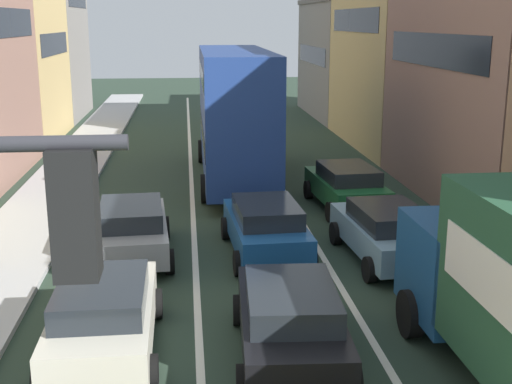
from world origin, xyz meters
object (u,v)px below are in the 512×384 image
sedan_left_lane_third (132,228)px  bus_mid_queue_primary (235,109)px  wagon_right_lane_far (346,185)px  wagon_left_lane_second (104,315)px  sedan_right_lane_behind_truck (387,231)px  sedan_centre_lane_second (290,319)px  hatchback_centre_lane_third (266,226)px

sedan_left_lane_third → bus_mid_queue_primary: 9.38m
wagon_right_lane_far → bus_mid_queue_primary: (-3.39, 4.39, 2.03)m
wagon_left_lane_second → bus_mid_queue_primary: bus_mid_queue_primary is taller
sedan_right_lane_behind_truck → wagon_right_lane_far: 5.08m
wagon_right_lane_far → sedan_right_lane_behind_truck: bearing=174.7°
sedan_centre_lane_second → sedan_left_lane_third: 6.84m
sedan_right_lane_behind_truck → wagon_left_lane_second: bearing=119.9°
sedan_right_lane_behind_truck → hatchback_centre_lane_third: bearing=72.6°
sedan_left_lane_third → sedan_right_lane_behind_truck: (6.63, -0.94, 0.00)m
wagon_right_lane_far → hatchback_centre_lane_third: bearing=139.6°
hatchback_centre_lane_third → wagon_right_lane_far: bearing=-39.5°
wagon_left_lane_second → bus_mid_queue_primary: (3.48, 13.96, 2.03)m
sedan_centre_lane_second → sedan_left_lane_third: bearing=32.1°
sedan_right_lane_behind_truck → bus_mid_queue_primary: bearing=15.3°
wagon_left_lane_second → hatchback_centre_lane_third: (3.66, 5.25, 0.00)m
sedan_centre_lane_second → sedan_left_lane_third: same height
sedan_right_lane_behind_truck → wagon_right_lane_far: size_ratio=1.00×
bus_mid_queue_primary → sedan_left_lane_third: bearing=158.9°
sedan_right_lane_behind_truck → bus_mid_queue_primary: size_ratio=0.42×
sedan_centre_lane_second → hatchback_centre_lane_third: size_ratio=1.00×
sedan_left_lane_third → sedan_right_lane_behind_truck: bearing=-101.7°
sedan_left_lane_third → sedan_right_lane_behind_truck: size_ratio=1.00×
wagon_left_lane_second → sedan_left_lane_third: 5.44m
sedan_centre_lane_second → sedan_left_lane_third: (-3.32, 5.99, 0.00)m
bus_mid_queue_primary → sedan_centre_lane_second: bearing=-179.7°
sedan_centre_lane_second → bus_mid_queue_primary: bus_mid_queue_primary is taller
wagon_left_lane_second → hatchback_centre_lane_third: same height
wagon_left_lane_second → wagon_right_lane_far: size_ratio=0.98×
hatchback_centre_lane_third → sedan_left_lane_third: 3.55m
sedan_centre_lane_second → bus_mid_queue_primary: (0.05, 14.51, 2.03)m
wagon_left_lane_second → hatchback_centre_lane_third: size_ratio=0.98×
sedan_right_lane_behind_truck → sedan_centre_lane_second: bearing=143.0°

